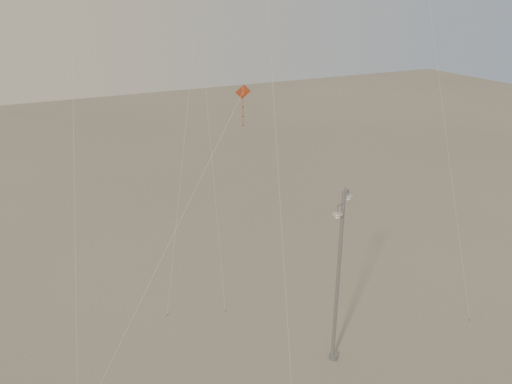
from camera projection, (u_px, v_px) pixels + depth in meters
name	position (u px, v px, depth m)	size (l,w,h in m)	color
street_lamp	(338.00, 273.00, 27.73)	(1.46, 1.06, 9.38)	gray
kite_3	(197.00, 188.00, 22.78)	(10.60, 4.02, 14.40)	maroon
kite_4	(430.00, 15.00, 30.54)	(1.51, 6.77, 23.15)	#2D2A26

